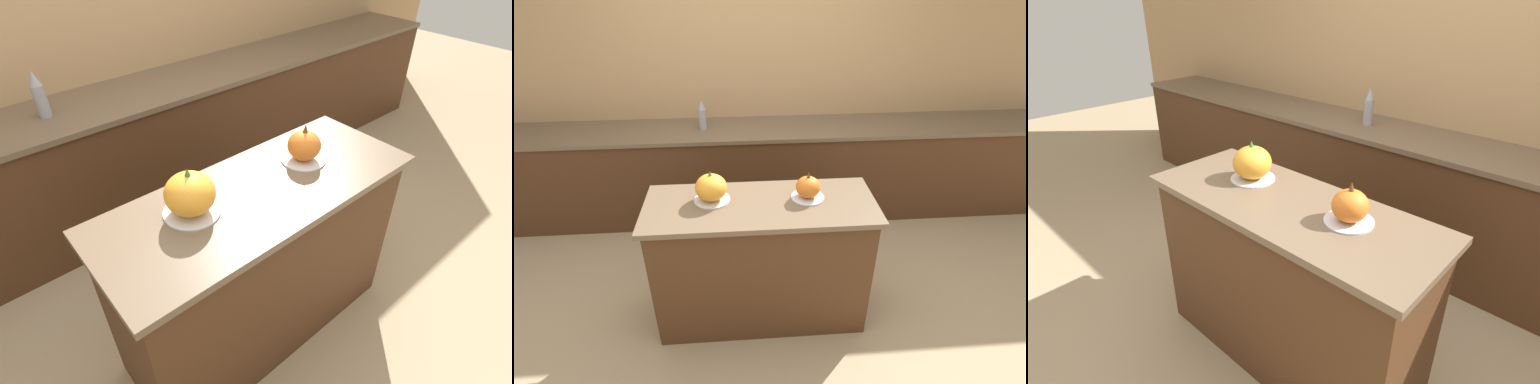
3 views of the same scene
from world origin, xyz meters
TOP-DOWN VIEW (x-y plane):
  - ground_plane at (0.00, 0.00)m, footprint 12.00×12.00m
  - wall_back at (0.00, 1.68)m, footprint 8.00×0.06m
  - kitchen_island at (0.00, 0.00)m, footprint 1.45×0.56m
  - back_counter at (0.00, 1.35)m, footprint 6.00×0.60m
  - pumpkin_cake_left at (-0.30, 0.06)m, footprint 0.23×0.23m
  - pumpkin_cake_right at (0.30, 0.05)m, footprint 0.21×0.21m
  - bottle_tall at (-0.44, 1.36)m, footprint 0.07×0.07m

SIDE VIEW (x-z plane):
  - ground_plane at x=0.00m, z-range 0.00..0.00m
  - back_counter at x=0.00m, z-range 0.00..0.91m
  - kitchen_island at x=0.00m, z-range 0.00..0.94m
  - pumpkin_cake_right at x=0.30m, z-range 0.92..1.10m
  - pumpkin_cake_left at x=-0.30m, z-range 0.92..1.13m
  - bottle_tall at x=-0.44m, z-range 0.90..1.17m
  - wall_back at x=0.00m, z-range 0.00..2.50m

